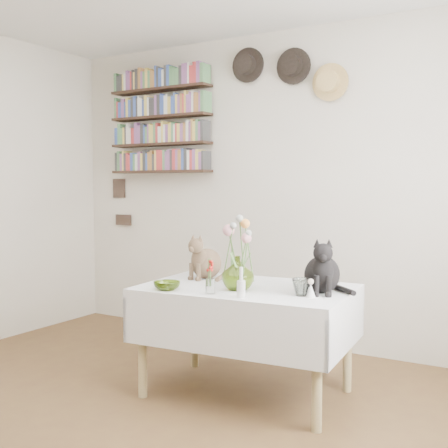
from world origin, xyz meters
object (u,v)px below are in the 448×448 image
Objects in this scene: dining_table at (247,313)px; black_cat at (322,264)px; tabby_cat at (207,255)px; flower_vase at (238,273)px; bookshelf_unit at (160,121)px.

black_cat reaches higher than dining_table.
flower_vase is (0.39, -0.27, -0.05)m from tabby_cat.
tabby_cat is 0.93× the size of black_cat.
bookshelf_unit is at bearing 143.68° from dining_table.
black_cat reaches higher than flower_vase.
dining_table is at bearing 165.05° from black_cat.
bookshelf_unit is at bearing 146.72° from tabby_cat.
bookshelf_unit reaches higher than tabby_cat.
bookshelf_unit is at bearing 140.79° from flower_vase.
bookshelf_unit is (-1.90, 1.00, 1.01)m from black_cat.
black_cat reaches higher than tabby_cat.
dining_table is 1.30× the size of bookshelf_unit.
bookshelf_unit is (-1.44, 1.06, 1.34)m from dining_table.
dining_table is 0.57m from black_cat.
dining_table is at bearing 93.56° from flower_vase.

